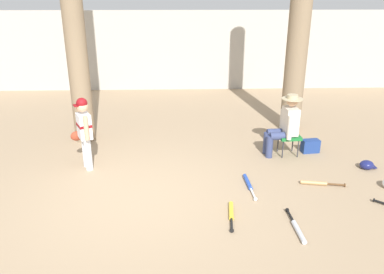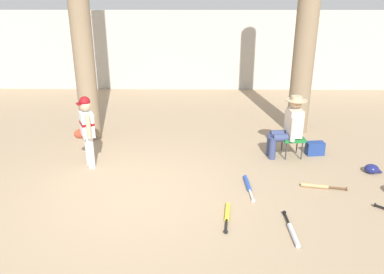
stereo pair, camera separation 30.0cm
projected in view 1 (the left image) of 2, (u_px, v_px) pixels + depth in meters
name	position (u px, v px, depth m)	size (l,w,h in m)	color
ground_plane	(138.00, 199.00, 5.83)	(60.00, 60.00, 0.00)	#9E8466
concrete_back_wall	(158.00, 51.00, 12.17)	(18.00, 0.36, 2.47)	#ADA89E
tree_behind_spectator	(299.00, 25.00, 8.00)	(0.62, 0.62, 5.24)	#7F6B51
young_ballplayer	(84.00, 129.00, 6.60)	(0.48, 0.54, 1.31)	white
folding_stool	(289.00, 137.00, 7.30)	(0.42, 0.42, 0.41)	#196B2D
seated_spectator	(285.00, 124.00, 7.20)	(0.67, 0.53, 1.20)	navy
handbag_beside_stool	(310.00, 146.00, 7.49)	(0.34, 0.18, 0.26)	navy
bat_blue_youth	(248.00, 184.00, 6.21)	(0.09, 0.81, 0.07)	#2347AD
bat_aluminum_silver	(297.00, 229.00, 5.02)	(0.07, 0.78, 0.07)	#B7BCC6
bat_yellow_trainer	(231.00, 213.00, 5.39)	(0.14, 0.71, 0.07)	yellow
bat_wood_tan	(317.00, 183.00, 6.23)	(0.71, 0.20, 0.07)	tan
batting_helmet_navy	(367.00, 165.00, 6.80)	(0.29, 0.23, 0.17)	navy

